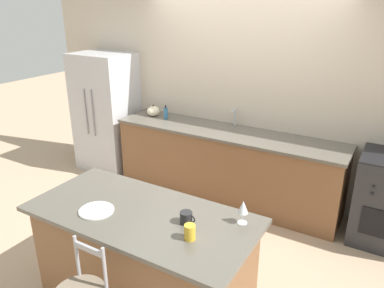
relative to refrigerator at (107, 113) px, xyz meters
The scene contains 12 objects.
ground_plane 2.17m from the refrigerator, 10.39° to the right, with size 18.00×18.00×0.00m, color tan.
wall_back 2.04m from the refrigerator, 10.26° to the left, with size 6.00×0.07×2.70m.
back_counter 1.99m from the refrigerator, ahead, with size 2.92×0.69×0.92m.
sink_faucet 1.97m from the refrigerator, ahead, with size 0.02×0.13×0.22m.
kitchen_island 2.99m from the refrigerator, 42.61° to the right, with size 1.81×0.86×0.90m.
refrigerator is the anchor object (origin of this frame).
dinner_plate 2.86m from the refrigerator, 49.13° to the right, with size 0.27×0.27×0.02m.
wine_glass 3.40m from the refrigerator, 30.89° to the right, with size 0.08×0.08×0.18m.
coffee_mug 3.22m from the refrigerator, 37.31° to the right, with size 0.12×0.09×0.09m.
tumbler_cup 3.41m from the refrigerator, 38.17° to the right, with size 0.08×0.08×0.11m.
pumpkin_decoration 0.82m from the refrigerator, ahead, with size 0.18×0.18×0.16m.
soap_bottle 1.03m from the refrigerator, ahead, with size 0.06×0.06×0.19m.
Camera 1 is at (1.83, -3.60, 2.44)m, focal length 35.00 mm.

